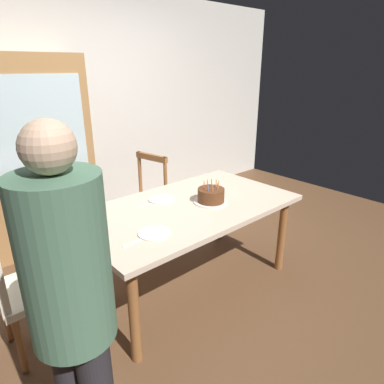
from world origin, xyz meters
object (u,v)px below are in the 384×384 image
Objects in this scene: birthday_cake at (211,196)px; plate_near_celebrant at (154,233)px; china_cabinet at (32,157)px; chair_upholstered at (17,283)px; plate_far_side at (162,199)px; person_celebrant at (72,305)px; dining_table at (187,214)px; chair_spindle_back at (142,204)px.

birthday_cake is 0.68m from plate_near_celebrant.
chair_upholstered is at bearing -113.52° from china_cabinet.
china_cabinet is at bearing 95.61° from plate_near_celebrant.
plate_far_side is 0.13× the size of person_celebrant.
chair_upholstered reaches higher than plate_far_side.
china_cabinet reaches higher than chair_upholstered.
dining_table is 1.08× the size of person_celebrant.
dining_table is at bearing -6.76° from chair_upholstered.
plate_far_side is at bearing 40.58° from person_celebrant.
birthday_cake is 1.50m from chair_upholstered.
person_celebrant is (-0.78, -0.56, 0.19)m from plate_near_celebrant.
china_cabinet is at bearing 66.48° from chair_upholstered.
dining_table is 0.54m from plate_near_celebrant.
chair_spindle_back reaches higher than dining_table.
chair_upholstered is (-1.19, -0.07, -0.21)m from plate_far_side.
plate_near_celebrant reaches higher than dining_table.
plate_near_celebrant is at bearing -84.39° from china_cabinet.
chair_upholstered is at bearing -153.89° from chair_spindle_back.
birthday_cake reaches higher than plate_near_celebrant.
plate_far_side is 1.47m from china_cabinet.
chair_spindle_back is (-0.08, 0.91, -0.34)m from birthday_cake.
chair_spindle_back is at bearing -43.85° from china_cabinet.
plate_near_celebrant is at bearing -155.22° from dining_table.
person_celebrant is at bearing -154.18° from birthday_cake.
birthday_cake is 0.41m from plate_far_side.
chair_spindle_back is 1.53m from chair_upholstered.
plate_far_side is 0.23× the size of chair_spindle_back.
person_celebrant is (-1.18, -1.01, 0.19)m from plate_far_side.
person_celebrant is 2.42m from china_cabinet.
china_cabinet is (0.61, 1.41, 0.42)m from chair_upholstered.
birthday_cake is 0.15× the size of china_cabinet.
plate_far_side is 0.23× the size of chair_upholstered.
dining_table is 8.04× the size of plate_far_side.
chair_spindle_back is (0.59, 1.05, -0.29)m from plate_near_celebrant.
person_celebrant is (-1.27, -0.79, 0.28)m from dining_table.
dining_table is 0.86m from chair_spindle_back.
birthday_cake is 0.17× the size of person_celebrant.
plate_far_side is 0.69m from chair_spindle_back.
chair_upholstered is at bearing 173.24° from dining_table.
dining_table is 0.93× the size of china_cabinet.
dining_table is 1.86× the size of chair_upholstered.
dining_table is 1.29m from chair_upholstered.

